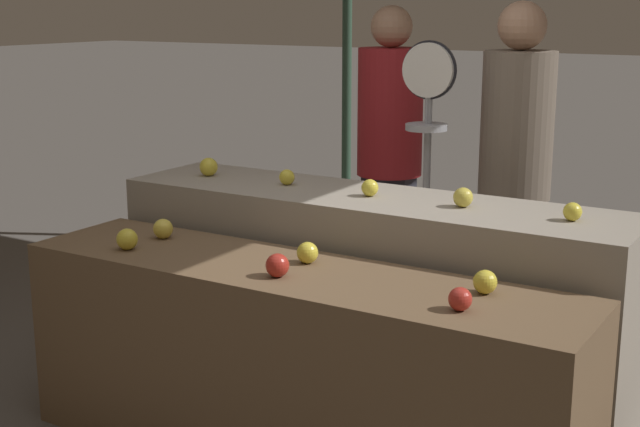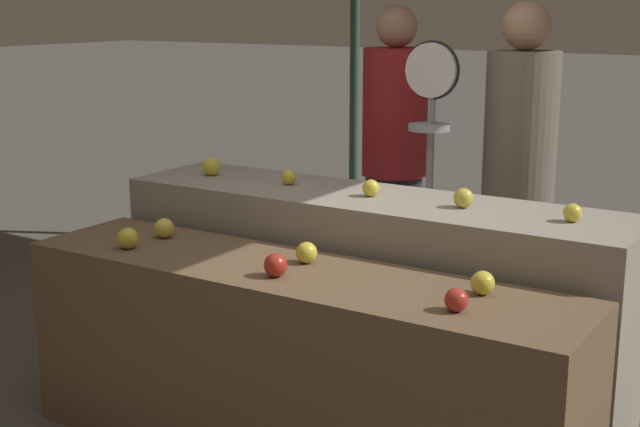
{
  "view_description": "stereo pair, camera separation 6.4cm",
  "coord_description": "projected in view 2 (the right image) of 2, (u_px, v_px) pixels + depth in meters",
  "views": [
    {
      "loc": [
        1.76,
        -2.7,
        1.78
      ],
      "look_at": [
        -0.06,
        0.3,
        0.95
      ],
      "focal_mm": 50.0,
      "sensor_mm": 36.0,
      "label": 1
    },
    {
      "loc": [
        1.82,
        -2.66,
        1.78
      ],
      "look_at": [
        -0.06,
        0.3,
        0.95
      ],
      "focal_mm": 50.0,
      "sensor_mm": 36.0,
      "label": 2
    }
  ],
  "objects": [
    {
      "name": "apple_back_3",
      "position": [
        463.0,
        198.0,
        3.58
      ],
      "size": [
        0.08,
        0.08,
        0.08
      ],
      "primitive_type": "sphere",
      "color": "gold",
      "rests_on": "display_counter_back"
    },
    {
      "name": "apple_back_1",
      "position": [
        289.0,
        177.0,
        4.04
      ],
      "size": [
        0.07,
        0.07,
        0.07
      ],
      "primitive_type": "sphere",
      "color": "gold",
      "rests_on": "display_counter_back"
    },
    {
      "name": "apple_front_4",
      "position": [
        307.0,
        253.0,
        3.43
      ],
      "size": [
        0.08,
        0.08,
        0.08
      ],
      "primitive_type": "sphere",
      "color": "gold",
      "rests_on": "display_counter_front"
    },
    {
      "name": "apple_front_2",
      "position": [
        456.0,
        300.0,
        2.9
      ],
      "size": [
        0.08,
        0.08,
        0.08
      ],
      "primitive_type": "sphere",
      "color": "#B72D23",
      "rests_on": "display_counter_front"
    },
    {
      "name": "display_counter_back",
      "position": [
        369.0,
        304.0,
        3.93
      ],
      "size": [
        2.29,
        0.55,
        0.97
      ],
      "primitive_type": "cube",
      "color": "gray",
      "rests_on": "ground_plane"
    },
    {
      "name": "apple_front_0",
      "position": [
        128.0,
        238.0,
        3.64
      ],
      "size": [
        0.09,
        0.09,
        0.09
      ],
      "primitive_type": "sphere",
      "color": "gold",
      "rests_on": "display_counter_front"
    },
    {
      "name": "person_vendor_at_scale",
      "position": [
        519.0,
        157.0,
        4.37
      ],
      "size": [
        0.46,
        0.46,
        1.79
      ],
      "rotation": [
        0.0,
        0.0,
        2.77
      ],
      "color": "#2D2D38",
      "rests_on": "ground_plane"
    },
    {
      "name": "apple_back_2",
      "position": [
        371.0,
        188.0,
        3.79
      ],
      "size": [
        0.07,
        0.07,
        0.07
      ],
      "primitive_type": "sphere",
      "color": "gold",
      "rests_on": "display_counter_back"
    },
    {
      "name": "apple_front_5",
      "position": [
        483.0,
        283.0,
        3.06
      ],
      "size": [
        0.08,
        0.08,
        0.08
      ],
      "primitive_type": "sphere",
      "color": "gold",
      "rests_on": "display_counter_front"
    },
    {
      "name": "display_counter_front",
      "position": [
        292.0,
        368.0,
        3.45
      ],
      "size": [
        2.29,
        0.55,
        0.8
      ],
      "primitive_type": "cube",
      "color": "brown",
      "rests_on": "ground_plane"
    },
    {
      "name": "apple_back_0",
      "position": [
        211.0,
        166.0,
        4.25
      ],
      "size": [
        0.09,
        0.09,
        0.09
      ],
      "primitive_type": "sphere",
      "color": "gold",
      "rests_on": "display_counter_back"
    },
    {
      "name": "apple_front_1",
      "position": [
        275.0,
        265.0,
        3.27
      ],
      "size": [
        0.09,
        0.09,
        0.09
      ],
      "primitive_type": "sphere",
      "color": "#AD281E",
      "rests_on": "display_counter_front"
    },
    {
      "name": "apple_back_4",
      "position": [
        573.0,
        213.0,
        3.35
      ],
      "size": [
        0.07,
        0.07,
        0.07
      ],
      "primitive_type": "sphere",
      "color": "gold",
      "rests_on": "display_counter_back"
    },
    {
      "name": "apple_front_3",
      "position": [
        164.0,
        228.0,
        3.81
      ],
      "size": [
        0.09,
        0.09,
        0.09
      ],
      "primitive_type": "sphere",
      "color": "yellow",
      "rests_on": "display_counter_front"
    },
    {
      "name": "person_customer_right",
      "position": [
        395.0,
        140.0,
        5.05
      ],
      "size": [
        0.38,
        0.38,
        1.77
      ],
      "rotation": [
        0.0,
        0.0,
        3.16
      ],
      "color": "#2D2D38",
      "rests_on": "ground_plane"
    },
    {
      "name": "produce_scale",
      "position": [
        430.0,
        134.0,
        4.24
      ],
      "size": [
        0.28,
        0.2,
        1.61
      ],
      "color": "#99999E",
      "rests_on": "ground_plane"
    }
  ]
}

